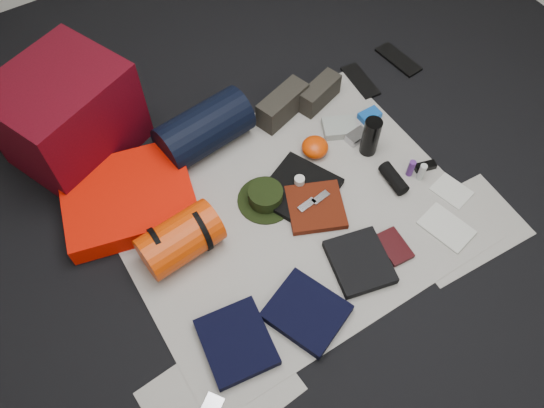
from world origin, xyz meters
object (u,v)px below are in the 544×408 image
sleeping_pad (129,198)px  paperback_book (394,247)px  stuff_sack (180,239)px  navy_duffel (204,129)px  water_bottle (371,137)px  red_cabinet (68,116)px  compact_camera (357,136)px

sleeping_pad → paperback_book: size_ratio=3.47×
sleeping_pad → stuff_sack: bearing=-74.5°
stuff_sack → paperback_book: stuff_sack is taller
navy_duffel → water_bottle: size_ratio=2.14×
water_bottle → sleeping_pad: bearing=163.6°
red_cabinet → compact_camera: size_ratio=5.16×
paperback_book → stuff_sack: bearing=153.6°
red_cabinet → sleeping_pad: red_cabinet is taller
red_cabinet → compact_camera: 1.47m
red_cabinet → navy_duffel: (0.56, -0.34, -0.11)m
stuff_sack → paperback_book: size_ratio=2.07×
sleeping_pad → compact_camera: size_ratio=5.36×
red_cabinet → navy_duffel: bearing=-53.8°
navy_duffel → stuff_sack: bearing=-135.0°
stuff_sack → compact_camera: bearing=5.5°
compact_camera → paperback_book: bearing=-118.1°
sleeping_pad → water_bottle: bearing=-16.4°
navy_duffel → paperback_book: 1.11m
sleeping_pad → navy_duffel: 0.51m
sleeping_pad → compact_camera: (1.18, -0.26, -0.03)m
water_bottle → navy_duffel: bearing=145.3°
red_cabinet → sleeping_pad: (0.07, -0.47, -0.18)m
navy_duffel → water_bottle: bearing=-41.6°
stuff_sack → water_bottle: 1.09m
sleeping_pad → paperback_book: (0.94, -0.87, -0.04)m
sleeping_pad → compact_camera: sleeping_pad is taller
navy_duffel → compact_camera: navy_duffel is taller
red_cabinet → stuff_sack: bearing=-101.0°
water_bottle → compact_camera: (-0.00, 0.09, -0.09)m
compact_camera → water_bottle: bearing=-93.5°
navy_duffel → compact_camera: size_ratio=4.21×
sleeping_pad → stuff_sack: stuff_sack is taller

